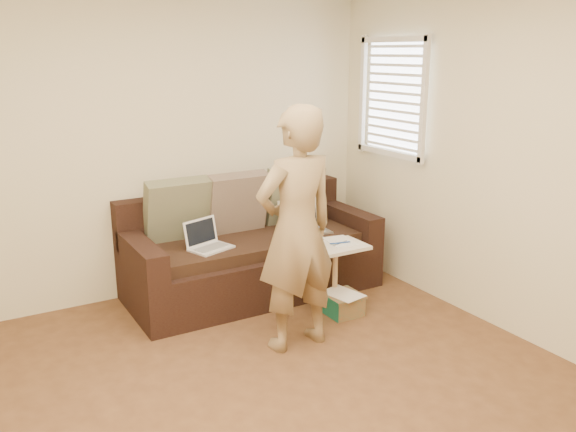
# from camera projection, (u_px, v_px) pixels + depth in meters

# --- Properties ---
(floor) EXTENTS (4.50, 4.50, 0.00)m
(floor) POSITION_uv_depth(u_px,v_px,m) (290.00, 411.00, 3.61)
(floor) COLOR #52341E
(floor) RESTS_ON ground
(wall_back) EXTENTS (4.00, 0.00, 4.00)m
(wall_back) POSITION_uv_depth(u_px,v_px,m) (158.00, 148.00, 5.14)
(wall_back) COLOR beige
(wall_back) RESTS_ON ground
(wall_right) EXTENTS (0.00, 4.50, 4.50)m
(wall_right) POSITION_uv_depth(u_px,v_px,m) (534.00, 168.00, 4.24)
(wall_right) COLOR beige
(wall_right) RESTS_ON ground
(window_blinds) EXTENTS (0.12, 0.88, 1.08)m
(window_blinds) POSITION_uv_depth(u_px,v_px,m) (393.00, 97.00, 5.36)
(window_blinds) COLOR white
(window_blinds) RESTS_ON wall_right
(sofa) EXTENTS (2.20, 0.95, 0.85)m
(sofa) POSITION_uv_depth(u_px,v_px,m) (253.00, 247.00, 5.29)
(sofa) COLOR black
(sofa) RESTS_ON ground
(pillow_left) EXTENTS (0.55, 0.29, 0.57)m
(pillow_left) POSITION_uv_depth(u_px,v_px,m) (177.00, 210.00, 5.10)
(pillow_left) COLOR #686E51
(pillow_left) RESTS_ON sofa
(pillow_mid) EXTENTS (0.55, 0.27, 0.57)m
(pillow_mid) POSITION_uv_depth(u_px,v_px,m) (237.00, 203.00, 5.34)
(pillow_mid) COLOR brown
(pillow_mid) RESTS_ON sofa
(pillow_right) EXTENTS (0.55, 0.28, 0.57)m
(pillow_right) POSITION_uv_depth(u_px,v_px,m) (293.00, 195.00, 5.65)
(pillow_right) COLOR #686E51
(pillow_right) RESTS_ON sofa
(laptop_silver) EXTENTS (0.42, 0.32, 0.26)m
(laptop_silver) POSITION_uv_depth(u_px,v_px,m) (307.00, 232.00, 5.40)
(laptop_silver) COLOR #B7BABC
(laptop_silver) RESTS_ON sofa
(laptop_white) EXTENTS (0.39, 0.34, 0.24)m
(laptop_white) POSITION_uv_depth(u_px,v_px,m) (211.00, 249.00, 4.94)
(laptop_white) COLOR white
(laptop_white) RESTS_ON sofa
(person) EXTENTS (0.67, 0.47, 1.77)m
(person) POSITION_uv_depth(u_px,v_px,m) (296.00, 230.00, 4.21)
(person) COLOR #90804E
(person) RESTS_ON ground
(side_table) EXTENTS (0.50, 0.35, 0.55)m
(side_table) POSITION_uv_depth(u_px,v_px,m) (335.00, 276.00, 5.02)
(side_table) COLOR silver
(side_table) RESTS_ON ground
(drinking_glass) EXTENTS (0.07, 0.07, 0.12)m
(drinking_glass) POSITION_uv_depth(u_px,v_px,m) (319.00, 240.00, 4.90)
(drinking_glass) COLOR silver
(drinking_glass) RESTS_ON side_table
(scissors) EXTENTS (0.20, 0.16, 0.02)m
(scissors) POSITION_uv_depth(u_px,v_px,m) (340.00, 243.00, 4.98)
(scissors) COLOR silver
(scissors) RESTS_ON side_table
(paper_on_table) EXTENTS (0.25, 0.33, 0.00)m
(paper_on_table) POSITION_uv_depth(u_px,v_px,m) (340.00, 241.00, 5.04)
(paper_on_table) COLOR white
(paper_on_table) RESTS_ON side_table
(striped_box) EXTENTS (0.29, 0.29, 0.18)m
(striped_box) POSITION_uv_depth(u_px,v_px,m) (343.00, 304.00, 4.93)
(striped_box) COLOR #CA481E
(striped_box) RESTS_ON ground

